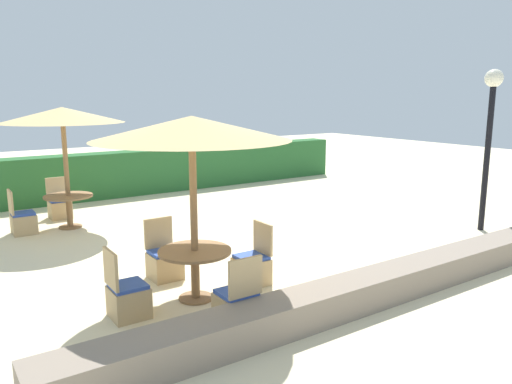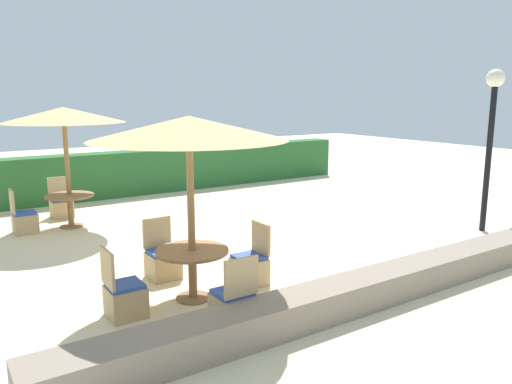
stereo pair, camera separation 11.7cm
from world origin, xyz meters
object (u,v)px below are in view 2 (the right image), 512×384
object	(u,v)px
patio_chair_back_left_west	(24,221)
patio_chair_front_left_west	(124,297)
parasol_front_left	(189,129)
patio_chair_front_left_south	(233,305)
patio_chair_back_left_north	(61,206)
round_table_front_left	(192,261)
round_table_back_left	(70,202)
patio_chair_front_left_east	(250,267)
parasol_back_left	(63,115)
lamp_post	(492,118)
patio_chair_front_left_north	(163,261)

from	to	relation	value
patio_chair_back_left_west	patio_chair_front_left_west	bearing A→B (deg)	4.64
parasol_front_left	patio_chair_front_left_south	size ratio (longest dim) A/B	2.85
parasol_front_left	patio_chair_back_left_north	xyz separation A→B (m)	(-0.45, 5.94, -2.11)
round_table_front_left	round_table_back_left	bearing A→B (deg)	95.49
parasol_front_left	patio_chair_front_left_south	xyz separation A→B (m)	(0.05, -1.02, -2.11)
patio_chair_front_left_south	round_table_back_left	size ratio (longest dim) A/B	0.92
parasol_front_left	patio_chair_back_left_west	xyz separation A→B (m)	(-1.40, 4.97, -2.11)
patio_chair_back_left_west	patio_chair_back_left_north	xyz separation A→B (m)	(0.95, 0.97, 0.00)
patio_chair_front_left_west	parasol_front_left	bearing A→B (deg)	91.75
patio_chair_front_left_east	patio_chair_front_left_west	size ratio (longest dim) A/B	1.00
patio_chair_front_left_south	parasol_back_left	xyz separation A→B (m)	(-0.52, 5.96, 2.13)
patio_chair_back_left_west	lamp_post	bearing A→B (deg)	57.78
patio_chair_front_left_north	round_table_back_left	bearing A→B (deg)	-83.48
round_table_front_left	patio_chair_back_left_west	world-z (taller)	patio_chair_back_left_west
round_table_back_left	parasol_front_left	bearing A→B (deg)	-84.51
round_table_front_left	patio_chair_front_left_west	xyz separation A→B (m)	(-0.99, -0.03, -0.29)
round_table_front_left	patio_chair_back_left_north	world-z (taller)	patio_chair_back_left_north
patio_chair_back_left_west	patio_chair_front_left_north	bearing A→B (deg)	19.08
lamp_post	parasol_front_left	world-z (taller)	lamp_post
lamp_post	round_table_back_left	bearing A→B (deg)	144.77
patio_chair_front_left_north	round_table_back_left	distance (m)	3.97
parasol_front_left	patio_chair_front_left_north	size ratio (longest dim) A/B	2.85
parasol_back_left	patio_chair_back_left_north	bearing A→B (deg)	88.51
round_table_back_left	round_table_front_left	bearing A→B (deg)	-84.51
patio_chair_front_left_west	patio_chair_back_left_north	world-z (taller)	same
patio_chair_front_left_west	patio_chair_back_left_north	bearing A→B (deg)	174.81
patio_chair_front_left_west	patio_chair_front_left_south	bearing A→B (deg)	46.41
patio_chair_front_left_east	patio_chair_front_left_west	world-z (taller)	same
patio_chair_front_left_east	patio_chair_back_left_north	distance (m)	6.08
patio_chair_front_left_east	parasol_back_left	world-z (taller)	parasol_back_left
round_table_back_left	patio_chair_front_left_east	bearing A→B (deg)	-73.49
patio_chair_front_left_south	patio_chair_front_left_west	world-z (taller)	same
lamp_post	parasol_front_left	size ratio (longest dim) A/B	1.25
patio_chair_front_left_south	patio_chair_front_left_west	distance (m)	1.44
parasol_front_left	round_table_front_left	distance (m)	1.82
lamp_post	patio_chair_front_left_west	distance (m)	7.97
parasol_back_left	lamp_post	bearing A→B (deg)	-35.23
patio_chair_back_left_north	round_table_front_left	bearing A→B (deg)	94.32
patio_chair_front_left_south	patio_chair_back_left_west	distance (m)	6.17
patio_chair_back_left_west	patio_chair_back_left_north	size ratio (longest dim) A/B	1.00
lamp_post	patio_chair_front_left_west	xyz separation A→B (m)	(-7.69, 0.10, -2.09)
lamp_post	parasol_back_left	distance (m)	8.78
parasol_back_left	patio_chair_front_left_east	bearing A→B (deg)	-73.49
patio_chair_front_left_north	patio_chair_back_left_west	world-z (taller)	same
round_table_back_left	lamp_post	bearing A→B (deg)	-35.23
patio_chair_front_left_north	patio_chair_front_left_south	xyz separation A→B (m)	(0.07, -2.02, 0.00)
patio_chair_front_left_south	patio_chair_back_left_north	xyz separation A→B (m)	(-0.50, 6.96, 0.00)
lamp_post	patio_chair_front_left_east	xyz separation A→B (m)	(-5.72, 0.16, -2.09)
parasol_front_left	round_table_back_left	size ratio (longest dim) A/B	2.63
parasol_back_left	patio_chair_back_left_west	world-z (taller)	parasol_back_left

